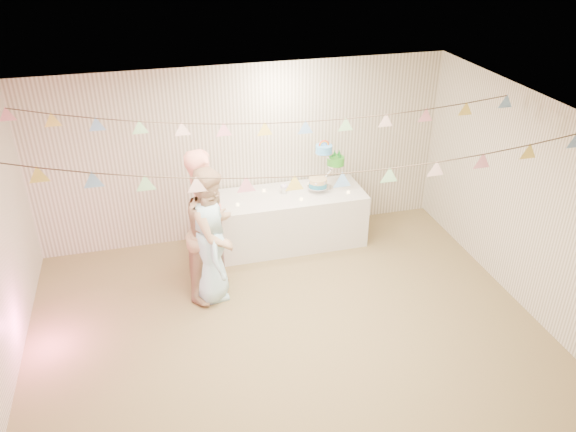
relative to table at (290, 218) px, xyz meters
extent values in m
plane|color=brown|center=(-0.56, -2.04, -0.40)|extent=(6.00, 6.00, 0.00)
plane|color=silver|center=(-0.56, -2.04, 2.20)|extent=(6.00, 6.00, 0.00)
plane|color=silver|center=(-0.56, 0.46, 0.90)|extent=(6.00, 6.00, 0.00)
plane|color=silver|center=(-0.56, -4.54, 0.90)|extent=(6.00, 6.00, 0.00)
plane|color=silver|center=(2.44, -2.04, 0.90)|extent=(5.00, 5.00, 0.00)
cube|color=silver|center=(0.00, 0.00, 0.00)|extent=(2.14, 0.86, 0.80)
cylinder|color=white|center=(-0.52, -0.05, 0.36)|extent=(0.33, 0.33, 0.02)
imported|color=#FF9885|center=(-1.30, -0.53, 0.52)|extent=(0.46, 0.69, 1.84)
imported|color=tan|center=(-1.26, -0.94, 0.48)|extent=(1.03, 1.08, 1.76)
imported|color=#B4E6FF|center=(-1.32, -1.05, 0.28)|extent=(0.50, 0.71, 1.36)
cylinder|color=#FFD88C|center=(-0.80, -0.15, 0.42)|extent=(0.04, 0.04, 0.03)
cylinder|color=#FFD88C|center=(-0.35, 0.18, 0.42)|extent=(0.04, 0.04, 0.03)
cylinder|color=#FFD88C|center=(0.10, -0.22, 0.42)|extent=(0.04, 0.04, 0.03)
cylinder|color=#FFD88C|center=(0.35, 0.22, 0.42)|extent=(0.04, 0.04, 0.03)
cylinder|color=#FFD88C|center=(0.82, -0.18, 0.42)|extent=(0.04, 0.04, 0.03)
cylinder|color=#FFD88C|center=(0.90, 0.15, 0.42)|extent=(0.04, 0.04, 0.03)
camera|label=1|loc=(-1.89, -6.99, 4.03)|focal=35.00mm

